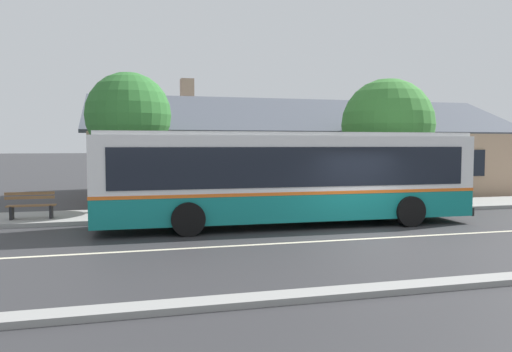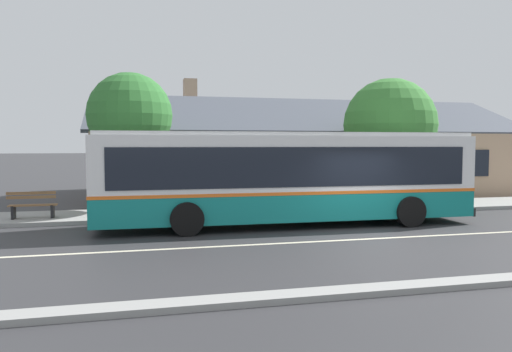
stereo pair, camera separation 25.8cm
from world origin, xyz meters
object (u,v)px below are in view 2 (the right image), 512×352
bench_down_street (176,201)px  bus_stop_sign (424,170)px  street_tree_primary (390,125)px  bench_by_building (33,206)px  street_tree_secondary (130,116)px  transit_bus (287,175)px

bench_down_street → bus_stop_sign: size_ratio=0.72×
street_tree_primary → bus_stop_sign: bearing=-71.4°
bench_by_building → street_tree_primary: (14.15, 1.24, 2.96)m
street_tree_primary → bench_down_street: bearing=-173.6°
bus_stop_sign → bench_by_building: bearing=178.0°
bench_by_building → street_tree_secondary: street_tree_secondary is taller
street_tree_secondary → bus_stop_sign: 11.83m
street_tree_primary → street_tree_secondary: street_tree_primary is taller
bus_stop_sign → bench_down_street: bearing=175.8°
bench_down_street → bus_stop_sign: 9.93m
bench_down_street → bench_by_building: bearing=-177.5°
street_tree_secondary → bus_stop_sign: street_tree_secondary is taller
bench_down_street → street_tree_primary: size_ratio=0.31×
bench_by_building → street_tree_secondary: size_ratio=0.29×
street_tree_secondary → bus_stop_sign: (11.47, -1.97, -2.13)m
street_tree_primary → bus_stop_sign: 2.64m
bench_down_street → street_tree_secondary: (-1.62, 1.24, 3.20)m
bench_by_building → street_tree_primary: bearing=5.0°
transit_bus → street_tree_secondary: size_ratio=2.30×
transit_bus → street_tree_secondary: 6.79m
street_tree_primary → street_tree_secondary: (-10.88, 0.21, 0.25)m
transit_bus → bus_stop_sign: 6.79m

